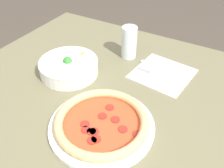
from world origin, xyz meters
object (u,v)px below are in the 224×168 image
at_px(pizza, 102,123).
at_px(knife, 167,70).
at_px(bowl, 69,66).
at_px(fork, 160,77).
at_px(glass, 129,42).

height_order(pizza, knife, pizza).
bearing_deg(bowl, fork, -65.63).
relative_size(fork, knife, 0.92).
xyz_separation_m(pizza, glass, (0.38, 0.11, 0.05)).
relative_size(bowl, glass, 1.66).
height_order(pizza, glass, glass).
distance_m(pizza, glass, 0.40).
bearing_deg(glass, pizza, -164.16).
relative_size(bowl, knife, 1.03).
xyz_separation_m(bowl, glass, (0.21, -0.14, 0.03)).
bearing_deg(fork, knife, -91.27).
bearing_deg(bowl, pizza, -124.25).
height_order(fork, knife, same).
relative_size(pizza, glass, 2.36).
distance_m(pizza, bowl, 0.29).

